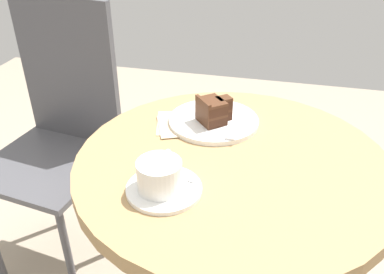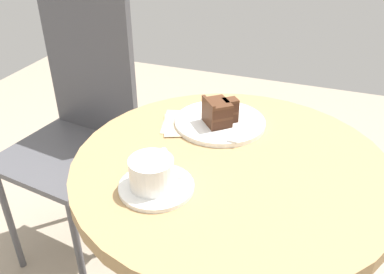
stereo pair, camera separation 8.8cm
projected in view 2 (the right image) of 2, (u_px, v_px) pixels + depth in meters
cafe_table at (229, 207)px, 0.94m from camera, size 0.69×0.69×0.73m
saucer at (156, 187)px, 0.79m from camera, size 0.15×0.15×0.01m
coffee_cup at (152, 172)px, 0.77m from camera, size 0.12×0.09×0.06m
teaspoon at (173, 176)px, 0.81m from camera, size 0.02×0.09×0.00m
cake_plate at (220, 122)px, 1.01m from camera, size 0.22×0.22×0.01m
cake_slice at (219, 112)px, 0.98m from camera, size 0.09×0.09×0.07m
fork at (239, 131)px, 0.96m from camera, size 0.15×0.02×0.00m
napkin at (188, 123)px, 1.01m from camera, size 0.17×0.15×0.00m
cafe_chair at (79, 117)px, 1.39m from camera, size 0.43×0.43×0.97m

